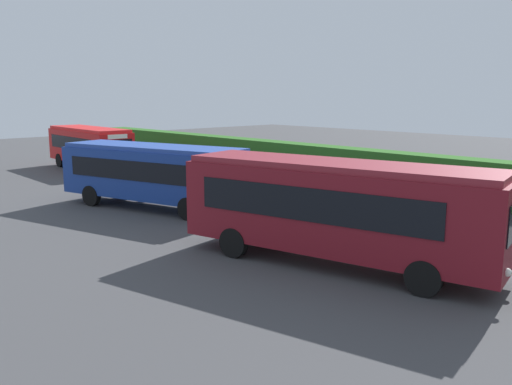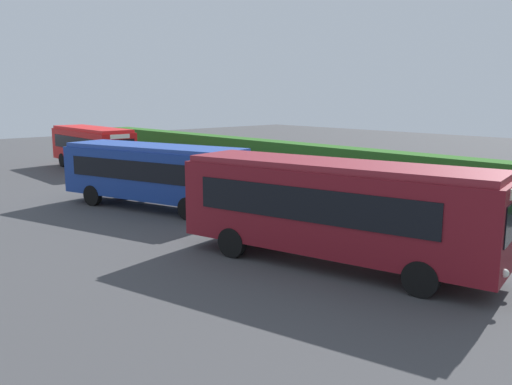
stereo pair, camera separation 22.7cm
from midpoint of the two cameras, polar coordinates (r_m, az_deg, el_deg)
name	(u,v)px [view 1 (the left image)]	position (r m, az deg, el deg)	size (l,w,h in m)	color
ground_plane	(265,226)	(22.13, 0.69, -3.59)	(105.23, 105.23, 0.00)	#424244
bus_red	(90,145)	(40.35, -17.24, 4.77)	(8.85, 2.79, 2.98)	red
bus_blue	(154,172)	(25.83, -10.95, 2.14)	(9.81, 5.06, 2.97)	navy
bus_maroon	(337,206)	(17.00, 8.13, -1.46)	(10.42, 4.71, 3.27)	maroon
person_left	(125,150)	(43.02, -13.70, 4.32)	(0.49, 0.42, 1.93)	olive
person_center	(164,179)	(28.62, -9.86, 1.38)	(0.48, 0.48, 1.79)	#334C8C
hedge_row	(414,173)	(30.69, 16.08, 1.95)	(64.62, 1.55, 2.13)	#29611F
traffic_cone	(171,171)	(36.05, -9.11, 2.20)	(0.36, 0.36, 0.60)	orange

